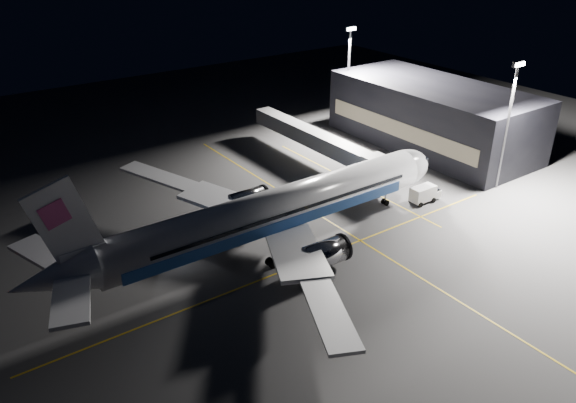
# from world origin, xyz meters

# --- Properties ---
(ground) EXTENTS (200.00, 200.00, 0.00)m
(ground) POSITION_xyz_m (0.00, 0.00, 0.00)
(ground) COLOR #4C4C4F
(ground) RESTS_ON ground
(guide_line_main) EXTENTS (0.25, 80.00, 0.01)m
(guide_line_main) POSITION_xyz_m (10.00, 0.00, 0.01)
(guide_line_main) COLOR gold
(guide_line_main) RESTS_ON ground
(guide_line_cross) EXTENTS (70.00, 0.25, 0.01)m
(guide_line_cross) POSITION_xyz_m (0.00, -6.00, 0.01)
(guide_line_cross) COLOR gold
(guide_line_cross) RESTS_ON ground
(guide_line_side) EXTENTS (0.25, 40.00, 0.01)m
(guide_line_side) POSITION_xyz_m (22.00, 10.00, 0.01)
(guide_line_side) COLOR gold
(guide_line_side) RESTS_ON ground
(airliner) EXTENTS (61.48, 54.22, 16.64)m
(airliner) POSITION_xyz_m (-1.08, 0.00, 5.16)
(airliner) COLOR silver
(airliner) RESTS_ON ground
(terminal) EXTENTS (18.12, 40.00, 12.00)m
(terminal) POSITION_xyz_m (45.98, 14.00, 6.00)
(terminal) COLOR black
(terminal) RESTS_ON ground
(jet_bridge) EXTENTS (3.60, 34.40, 6.30)m
(jet_bridge) POSITION_xyz_m (22.00, 18.06, 4.58)
(jet_bridge) COLOR #B2B2B7
(jet_bridge) RESTS_ON ground
(floodlight_mast_north) EXTENTS (2.40, 0.68, 20.70)m
(floodlight_mast_north) POSITION_xyz_m (40.00, 31.99, 12.37)
(floodlight_mast_north) COLOR #59595E
(floodlight_mast_north) RESTS_ON ground
(floodlight_mast_south) EXTENTS (2.40, 0.67, 20.70)m
(floodlight_mast_south) POSITION_xyz_m (40.00, -6.01, 12.37)
(floodlight_mast_south) COLOR #59595E
(floodlight_mast_south) RESTS_ON ground
(service_truck) EXTENTS (5.33, 2.46, 2.70)m
(service_truck) POSITION_xyz_m (26.24, -2.81, 1.45)
(service_truck) COLOR white
(service_truck) RESTS_ON ground
(baggage_tug) EXTENTS (2.20, 1.83, 1.50)m
(baggage_tug) POSITION_xyz_m (-12.39, 9.06, 0.69)
(baggage_tug) COLOR black
(baggage_tug) RESTS_ON ground
(safety_cone_a) EXTENTS (0.44, 0.44, 0.66)m
(safety_cone_a) POSITION_xyz_m (-0.12, 7.85, 0.33)
(safety_cone_a) COLOR #F3620A
(safety_cone_a) RESTS_ON ground
(safety_cone_b) EXTENTS (0.46, 0.46, 0.69)m
(safety_cone_b) POSITION_xyz_m (6.00, 9.08, 0.34)
(safety_cone_b) COLOR #F3620A
(safety_cone_b) RESTS_ON ground
(safety_cone_c) EXTENTS (0.42, 0.42, 0.63)m
(safety_cone_c) POSITION_xyz_m (-0.87, 8.39, 0.32)
(safety_cone_c) COLOR #F3620A
(safety_cone_c) RESTS_ON ground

